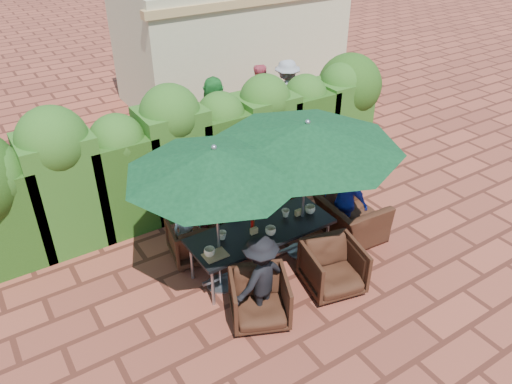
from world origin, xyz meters
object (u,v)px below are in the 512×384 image
umbrella_right (307,135)px  chair_far_mid (233,220)px  chair_far_right (271,202)px  chair_near_left (259,297)px  chair_end_right (351,212)px  chair_far_left (193,237)px  dining_table (261,233)px  chair_near_right (333,266)px  umbrella_left (215,161)px

umbrella_right → chair_far_mid: (-0.77, 0.95, -1.82)m
chair_far_right → chair_near_left: (-1.55, -1.98, 0.02)m
chair_end_right → chair_far_mid: bearing=64.5°
umbrella_right → chair_far_left: bearing=150.6°
dining_table → chair_near_right: (0.66, -1.01, -0.25)m
umbrella_left → chair_far_mid: bearing=50.0°
umbrella_left → chair_end_right: umbrella_left is taller
chair_far_mid → chair_near_left: chair_near_left is taller
dining_table → umbrella_left: umbrella_left is taller
umbrella_right → chair_far_mid: size_ratio=3.73×
umbrella_left → chair_near_right: umbrella_left is taller
chair_far_mid → chair_near_left: size_ratio=0.95×
chair_far_mid → dining_table: bearing=84.5°
dining_table → chair_near_left: size_ratio=2.84×
umbrella_right → umbrella_left: bearing=179.2°
umbrella_right → chair_near_right: bearing=-96.6°
umbrella_right → chair_near_right: umbrella_right is taller
dining_table → chair_far_left: (-0.81, 0.84, -0.29)m
chair_far_left → chair_far_mid: chair_far_mid is taller
dining_table → chair_end_right: bearing=-3.8°
umbrella_left → umbrella_right: bearing=-0.8°
chair_near_right → chair_far_mid: bearing=121.8°
chair_far_right → chair_end_right: (0.92, -1.15, 0.09)m
chair_far_right → chair_near_right: bearing=68.2°
chair_far_left → chair_near_left: size_ratio=0.94×
dining_table → umbrella_left: (-0.78, -0.03, 1.54)m
chair_far_mid → chair_near_right: (0.66, -1.91, 0.04)m
chair_far_left → chair_near_right: chair_near_right is taller
dining_table → chair_far_mid: chair_far_mid is taller
umbrella_left → chair_far_left: 2.02m
umbrella_right → chair_end_right: 2.02m
chair_near_right → chair_end_right: bearing=50.2°
chair_near_left → chair_near_right: size_ratio=0.97×
chair_far_right → dining_table: bearing=33.9°
chair_far_mid → chair_near_left: (-0.65, -1.85, 0.02)m
umbrella_left → umbrella_right: size_ratio=0.87×
chair_far_left → chair_far_mid: 0.81m
umbrella_left → chair_near_left: umbrella_left is taller
umbrella_left → chair_far_right: 2.69m
chair_far_mid → chair_far_right: bearing=-177.4°
chair_far_left → chair_far_right: bearing=-163.2°
chair_far_left → chair_near_left: chair_near_left is taller
dining_table → chair_far_left: size_ratio=3.02×
dining_table → chair_far_left: bearing=134.1°
chair_near_right → chair_end_right: (1.16, 0.89, 0.06)m
chair_far_mid → chair_far_right: 0.91m
umbrella_left → chair_far_right: bearing=32.3°
chair_far_mid → chair_near_right: bearing=103.4°
umbrella_left → chair_far_left: (-0.03, 0.87, -1.82)m
chair_far_mid → chair_far_left: bearing=-1.3°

